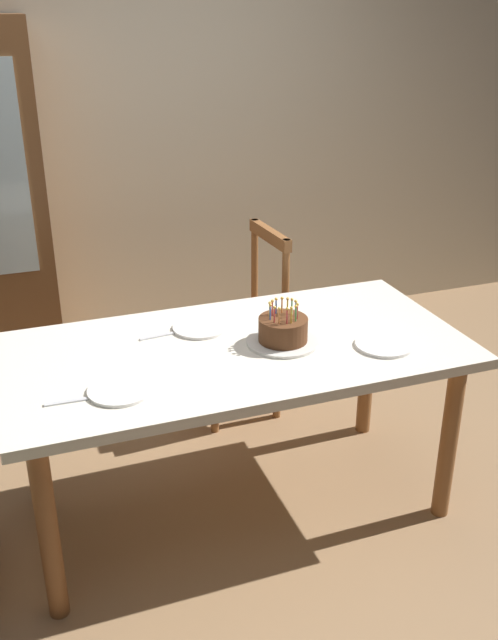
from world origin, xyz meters
The scene contains 10 objects.
ground centered at (0.00, 0.00, 0.00)m, with size 6.40×6.40×0.00m, color #93704C.
back_wall centered at (0.00, 1.85, 1.30)m, with size 6.40×0.10×2.60m, color beige.
dining_table centered at (0.00, 0.00, 0.66)m, with size 1.75×0.87×0.75m.
birthday_cake centered at (0.17, -0.04, 0.80)m, with size 0.28×0.28×0.17m.
plate_near_celebrant centered at (-0.48, -0.20, 0.76)m, with size 0.22×0.22×0.01m, color white.
plate_far_side centered at (-0.09, 0.20, 0.76)m, with size 0.22×0.22×0.01m, color white.
plate_near_guest centered at (0.53, -0.20, 0.76)m, with size 0.22×0.22×0.01m, color white.
fork_near_celebrant centered at (-0.64, -0.21, 0.75)m, with size 0.18×0.02×0.01m, color silver.
fork_far_side centered at (-0.25, 0.18, 0.75)m, with size 0.18×0.02×0.01m, color silver.
chair_spindle_back centered at (0.27, 0.76, 0.46)m, with size 0.47×0.47×0.95m.
Camera 1 is at (-0.78, -2.27, 1.94)m, focal length 39.51 mm.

